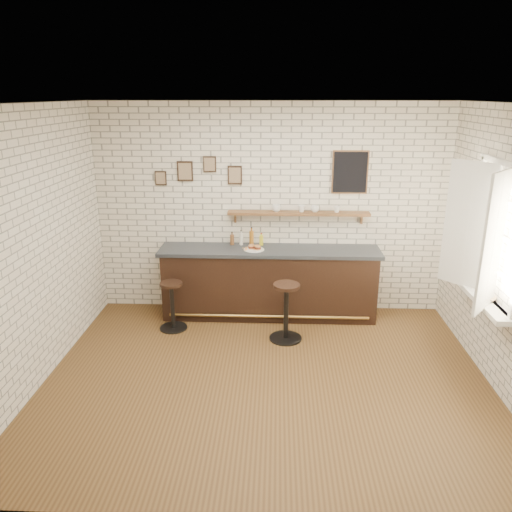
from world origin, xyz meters
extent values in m
plane|color=brown|center=(0.00, 0.00, 0.00)|extent=(5.00, 5.00, 0.00)
cube|color=black|center=(0.00, 1.70, 0.48)|extent=(3.00, 0.58, 0.96)
cube|color=#2D333A|center=(0.00, 1.70, 0.98)|extent=(3.10, 0.62, 0.05)
cylinder|color=olive|center=(0.00, 1.38, 0.12)|extent=(2.79, 0.04, 0.04)
cylinder|color=white|center=(-0.22, 1.65, 1.02)|extent=(0.28, 0.28, 0.01)
cylinder|color=#D7954C|center=(-0.16, 1.67, 1.02)|extent=(0.05, 0.05, 0.00)
cylinder|color=#D7954C|center=(-0.19, 1.63, 1.02)|extent=(0.05, 0.05, 0.00)
cylinder|color=#D7954C|center=(-0.33, 1.71, 1.02)|extent=(0.06, 0.06, 0.00)
cylinder|color=#D7954C|center=(-0.18, 1.69, 1.02)|extent=(0.06, 0.06, 0.00)
cylinder|color=#D7954C|center=(-0.32, 1.61, 1.02)|extent=(0.06, 0.06, 0.00)
cylinder|color=#D7954C|center=(-0.17, 1.67, 1.02)|extent=(0.04, 0.04, 0.00)
cylinder|color=#D7954C|center=(-0.22, 1.60, 1.02)|extent=(0.05, 0.05, 0.00)
cylinder|color=#D7954C|center=(-0.34, 1.59, 1.02)|extent=(0.04, 0.04, 0.00)
cylinder|color=#D7954C|center=(-0.37, 1.66, 1.02)|extent=(0.05, 0.05, 0.00)
cylinder|color=#D7954C|center=(-0.17, 1.60, 1.02)|extent=(0.06, 0.06, 0.00)
cylinder|color=#D7954C|center=(-0.33, 1.67, 1.02)|extent=(0.04, 0.04, 0.00)
cylinder|color=#D7954C|center=(-0.19, 1.64, 1.02)|extent=(0.05, 0.05, 0.00)
cylinder|color=#D7954C|center=(-0.16, 1.67, 1.02)|extent=(0.05, 0.05, 0.00)
cylinder|color=#D7954C|center=(-0.20, 1.63, 1.02)|extent=(0.05, 0.05, 0.00)
cylinder|color=brown|center=(-0.54, 1.88, 1.08)|extent=(0.06, 0.06, 0.15)
cylinder|color=brown|center=(-0.54, 1.88, 1.18)|extent=(0.02, 0.02, 0.03)
cylinder|color=black|center=(-0.54, 1.88, 1.20)|extent=(0.02, 0.02, 0.01)
cylinder|color=beige|center=(-0.41, 1.88, 1.09)|extent=(0.06, 0.06, 0.17)
cylinder|color=beige|center=(-0.41, 1.88, 1.20)|extent=(0.02, 0.02, 0.04)
cylinder|color=black|center=(-0.41, 1.88, 1.22)|extent=(0.02, 0.02, 0.01)
cylinder|color=#935917|center=(-0.26, 1.88, 1.11)|extent=(0.06, 0.06, 0.21)
cylinder|color=#935917|center=(-0.26, 1.88, 1.24)|extent=(0.02, 0.02, 0.05)
cylinder|color=black|center=(-0.26, 1.88, 1.27)|extent=(0.03, 0.03, 0.01)
cylinder|color=yellow|center=(-0.12, 1.88, 1.08)|extent=(0.06, 0.06, 0.14)
cylinder|color=yellow|center=(-0.12, 1.88, 1.16)|extent=(0.03, 0.03, 0.03)
cylinder|color=maroon|center=(-0.12, 1.88, 1.18)|extent=(0.03, 0.03, 0.01)
cylinder|color=black|center=(-1.31, 1.20, 0.01)|extent=(0.38, 0.38, 0.02)
cylinder|color=black|center=(-1.31, 1.20, 0.33)|extent=(0.06, 0.06, 0.62)
cylinder|color=black|center=(-1.31, 1.20, 0.66)|extent=(0.31, 0.31, 0.04)
cylinder|color=black|center=(0.23, 0.95, 0.01)|extent=(0.43, 0.43, 0.02)
cylinder|color=black|center=(0.23, 0.95, 0.38)|extent=(0.06, 0.06, 0.71)
cylinder|color=black|center=(0.23, 0.95, 0.75)|extent=(0.35, 0.35, 0.04)
cube|color=brown|center=(0.40, 1.90, 1.48)|extent=(2.00, 0.18, 0.04)
cube|color=brown|center=(-0.50, 1.97, 1.40)|extent=(0.03, 0.04, 0.16)
cube|color=brown|center=(1.30, 1.97, 1.40)|extent=(0.03, 0.04, 0.16)
imported|color=white|center=(0.09, 1.90, 1.55)|extent=(0.13, 0.13, 0.10)
imported|color=white|center=(0.44, 1.90, 1.55)|extent=(0.14, 0.14, 0.09)
imported|color=white|center=(0.63, 1.90, 1.55)|extent=(0.14, 0.14, 0.09)
imported|color=white|center=(0.94, 1.90, 1.54)|extent=(0.10, 0.10, 0.09)
cube|color=black|center=(-1.20, 1.98, 2.05)|extent=(0.22, 0.02, 0.28)
cube|color=black|center=(-0.85, 1.98, 2.15)|extent=(0.18, 0.02, 0.22)
cube|color=black|center=(-0.50, 1.98, 2.00)|extent=(0.20, 0.02, 0.26)
cube|color=black|center=(-1.55, 1.98, 1.95)|extent=(0.16, 0.02, 0.20)
cube|color=black|center=(1.10, 1.98, 2.05)|extent=(0.46, 0.02, 0.56)
cube|color=white|center=(2.40, 0.30, 0.90)|extent=(0.20, 1.35, 0.06)
cube|color=white|center=(2.47, 0.30, 2.40)|extent=(0.05, 1.30, 0.06)
cube|color=white|center=(2.47, 0.30, 0.90)|extent=(0.05, 1.30, 0.06)
cube|color=white|center=(2.47, 0.90, 1.65)|extent=(0.05, 0.06, 1.50)
cube|color=white|center=(2.32, 0.00, 1.65)|extent=(0.40, 0.46, 1.46)
cube|color=white|center=(2.32, 0.60, 1.65)|extent=(0.40, 0.46, 1.46)
imported|color=tan|center=(2.38, 0.23, 0.94)|extent=(0.24, 0.27, 0.02)
imported|color=tan|center=(2.38, 0.26, 0.96)|extent=(0.29, 0.30, 0.02)
camera|label=1|loc=(0.09, -4.98, 3.09)|focal=35.00mm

